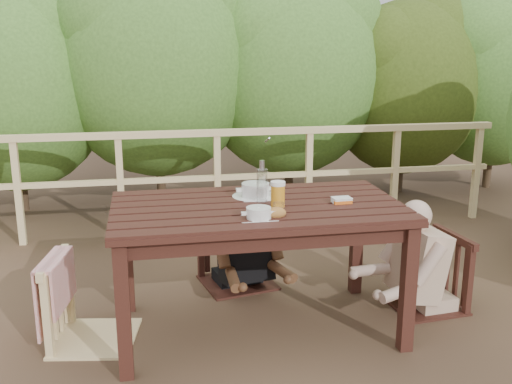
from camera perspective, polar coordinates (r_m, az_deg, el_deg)
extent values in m
plane|color=brown|center=(3.91, 0.14, -13.06)|extent=(60.00, 60.00, 0.00)
cube|color=black|center=(3.74, 0.15, -7.48)|extent=(1.77, 1.00, 0.82)
cube|color=#D9BE83|center=(3.70, -15.77, -6.60)|extent=(0.59, 0.59, 1.02)
cube|color=black|center=(4.39, -1.85, -2.64)|extent=(0.61, 0.61, 1.03)
cube|color=black|center=(4.20, 16.36, -4.51)|extent=(0.53, 0.53, 0.97)
cube|color=#D9BE83|center=(5.60, -3.76, 0.95)|extent=(5.60, 0.10, 1.01)
cylinder|color=silver|center=(3.32, 0.26, -2.16)|extent=(0.24, 0.24, 0.08)
cylinder|color=white|center=(3.79, -0.06, 0.12)|extent=(0.30, 0.30, 0.10)
ellipsoid|color=olive|center=(3.36, 1.96, -2.05)|extent=(0.12, 0.09, 0.07)
cylinder|color=orange|center=(3.53, 2.13, -0.34)|extent=(0.09, 0.09, 0.17)
cylinder|color=silver|center=(3.62, 0.58, 0.91)|extent=(0.07, 0.07, 0.28)
cylinder|color=white|center=(3.42, 2.19, -1.67)|extent=(0.07, 0.07, 0.08)
cube|color=white|center=(3.67, 8.31, -0.91)|extent=(0.12, 0.09, 0.05)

